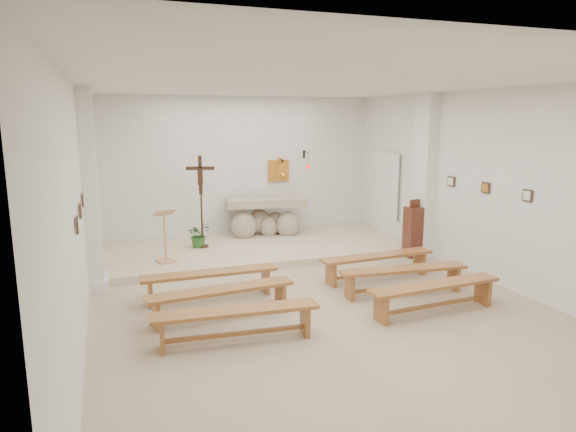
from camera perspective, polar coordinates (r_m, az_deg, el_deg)
name	(u,v)px	position (r m, az deg, el deg)	size (l,w,h in m)	color
ground	(315,303)	(8.56, 3.00, -9.60)	(7.00, 10.00, 0.00)	#BDAD88
wall_left	(78,211)	(7.50, -22.30, 0.50)	(0.02, 10.00, 3.50)	white
wall_right	(494,187)	(9.98, 21.95, 2.96)	(0.02, 10.00, 3.50)	white
wall_back	(238,168)	(12.82, -5.59, 5.32)	(7.00, 0.02, 3.50)	white
ceiling	(317,84)	(8.02, 3.25, 14.42)	(7.00, 10.00, 0.02)	silver
sanctuary_platform	(255,248)	(11.69, -3.64, -3.55)	(6.98, 3.00, 0.15)	beige
pilaster_left	(90,191)	(9.47, -21.11, 2.62)	(0.26, 0.55, 3.50)	white
pilaster_right	(424,176)	(11.47, 14.89, 4.34)	(0.26, 0.55, 3.50)	white
gold_wall_relief	(278,171)	(13.09, -1.07, 5.05)	(0.55, 0.04, 0.55)	gold
sanctuary_lamp	(308,164)	(13.08, 2.20, 5.74)	(0.11, 0.36, 0.44)	black
station_frame_left_front	(77,225)	(6.71, -22.38, -0.91)	(0.03, 0.20, 0.20)	#3F2C1B
station_frame_left_mid	(80,211)	(7.70, -22.08, 0.54)	(0.03, 0.20, 0.20)	#3F2C1B
station_frame_left_rear	(83,200)	(8.68, -21.85, 1.67)	(0.03, 0.20, 0.20)	#3F2C1B
station_frame_right_front	(527,195)	(9.40, 25.06, 2.08)	(0.03, 0.20, 0.20)	#3F2C1B
station_frame_right_mid	(486,188)	(10.12, 21.11, 2.95)	(0.03, 0.20, 0.20)	#3F2C1B
station_frame_right_rear	(451,181)	(10.89, 17.69, 3.69)	(0.03, 0.20, 0.20)	#3F2C1B
radiator_left	(93,263)	(10.45, -20.81, -4.93)	(0.10, 0.85, 0.52)	silver
radiator_right	(406,235)	(12.33, 12.94, -2.12)	(0.10, 0.85, 0.52)	silver
altar	(265,219)	(12.57, -2.54, -0.37)	(2.01, 1.03, 0.99)	tan
lectern	(165,235)	(10.44, -13.49, -2.11)	(0.47, 0.42, 1.11)	tan
crucifix_stand	(201,195)	(11.36, -9.65, 2.32)	(0.60, 0.27, 2.03)	#3C2513
potted_plant	(199,234)	(11.56, -9.89, -2.04)	(0.51, 0.44, 0.57)	#2B6227
donation_pedestal	(413,232)	(11.43, 13.76, -1.69)	(0.34, 0.34, 1.27)	#502516
bench_left_front	(210,278)	(8.70, -8.69, -6.87)	(2.25, 0.36, 0.48)	#A3632F
bench_right_front	(377,261)	(9.77, 9.88, -4.92)	(2.27, 0.48, 0.48)	#A3632F
bench_left_second	(221,296)	(7.87, -7.41, -8.79)	(2.28, 0.56, 0.48)	#A3632F
bench_right_second	(403,274)	(9.03, 12.69, -6.35)	(2.28, 0.57, 0.48)	#A3632F
bench_left_third	(236,317)	(7.05, -5.81, -11.15)	(2.27, 0.54, 0.48)	#A3632F
bench_right_third	(435,291)	(8.33, 16.01, -8.00)	(2.27, 0.49, 0.48)	#A3632F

